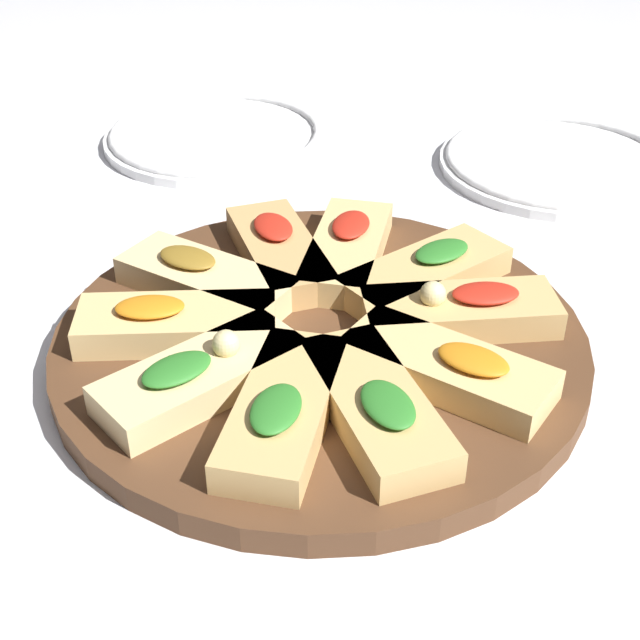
# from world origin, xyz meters

# --- Properties ---
(ground_plane) EXTENTS (3.00, 3.00, 0.00)m
(ground_plane) POSITION_xyz_m (0.00, 0.00, 0.00)
(ground_plane) COLOR white
(serving_board) EXTENTS (0.40, 0.40, 0.02)m
(serving_board) POSITION_xyz_m (0.00, 0.00, 0.01)
(serving_board) COLOR #51331E
(serving_board) RESTS_ON ground_plane
(focaccia_slice_0) EXTENTS (0.15, 0.12, 0.04)m
(focaccia_slice_0) POSITION_xyz_m (0.09, 0.05, 0.03)
(focaccia_slice_0) COLOR tan
(focaccia_slice_0) RESTS_ON serving_board
(focaccia_slice_1) EXTENTS (0.12, 0.15, 0.03)m
(focaccia_slice_1) POSITION_xyz_m (0.05, 0.09, 0.03)
(focaccia_slice_1) COLOR tan
(focaccia_slice_1) RESTS_ON serving_board
(focaccia_slice_2) EXTENTS (0.09, 0.15, 0.03)m
(focaccia_slice_2) POSITION_xyz_m (-0.02, 0.10, 0.03)
(focaccia_slice_2) COLOR #DBB775
(focaccia_slice_2) RESTS_ON serving_board
(focaccia_slice_3) EXTENTS (0.14, 0.14, 0.03)m
(focaccia_slice_3) POSITION_xyz_m (-0.07, 0.08, 0.03)
(focaccia_slice_3) COLOR tan
(focaccia_slice_3) RESTS_ON serving_board
(focaccia_slice_4) EXTENTS (0.15, 0.07, 0.03)m
(focaccia_slice_4) POSITION_xyz_m (-0.11, 0.01, 0.03)
(focaccia_slice_4) COLOR #E5C689
(focaccia_slice_4) RESTS_ON serving_board
(focaccia_slice_5) EXTENTS (0.15, 0.12, 0.03)m
(focaccia_slice_5) POSITION_xyz_m (-0.09, -0.05, 0.03)
(focaccia_slice_5) COLOR #DBB775
(focaccia_slice_5) RESTS_ON serving_board
(focaccia_slice_6) EXTENTS (0.11, 0.15, 0.04)m
(focaccia_slice_6) POSITION_xyz_m (-0.04, -0.10, 0.03)
(focaccia_slice_6) COLOR #E5C689
(focaccia_slice_6) RESTS_ON serving_board
(focaccia_slice_7) EXTENTS (0.08, 0.15, 0.03)m
(focaccia_slice_7) POSITION_xyz_m (0.02, -0.10, 0.03)
(focaccia_slice_7) COLOR tan
(focaccia_slice_7) RESTS_ON serving_board
(focaccia_slice_8) EXTENTS (0.14, 0.14, 0.03)m
(focaccia_slice_8) POSITION_xyz_m (0.07, -0.08, 0.03)
(focaccia_slice_8) COLOR tan
(focaccia_slice_8) RESTS_ON serving_board
(focaccia_slice_9) EXTENTS (0.15, 0.08, 0.03)m
(focaccia_slice_9) POSITION_xyz_m (0.10, -0.02, 0.03)
(focaccia_slice_9) COLOR #DBB775
(focaccia_slice_9) RESTS_ON serving_board
(plate_left) EXTENTS (0.25, 0.25, 0.02)m
(plate_left) POSITION_xyz_m (-0.28, 0.32, 0.01)
(plate_left) COLOR white
(plate_left) RESTS_ON ground_plane
(plate_right) EXTENTS (0.25, 0.25, 0.02)m
(plate_right) POSITION_xyz_m (0.09, 0.41, 0.01)
(plate_right) COLOR white
(plate_right) RESTS_ON ground_plane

